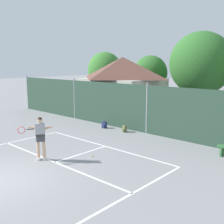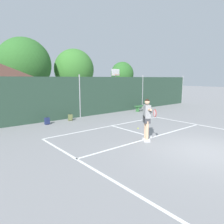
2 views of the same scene
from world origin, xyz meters
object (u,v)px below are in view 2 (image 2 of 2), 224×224
(basketball_hoop, at_px, (115,83))
(tennis_player, at_px, (147,116))
(tennis_ball, at_px, (138,128))
(courtside_bench, at_px, (143,107))
(backpack_navy, at_px, (47,121))
(backpack_olive, at_px, (70,118))

(basketball_hoop, height_order, tennis_player, basketball_hoop)
(tennis_player, xyz_separation_m, tennis_ball, (1.34, 1.74, -1.08))
(tennis_player, distance_m, courtside_bench, 8.41)
(basketball_hoop, relative_size, tennis_ball, 53.79)
(backpack_navy, relative_size, backpack_olive, 1.00)
(backpack_navy, distance_m, courtside_bench, 8.15)
(tennis_player, distance_m, tennis_ball, 2.44)
(backpack_navy, relative_size, courtside_bench, 0.29)
(basketball_hoop, bearing_deg, tennis_ball, -122.22)
(tennis_player, height_order, backpack_olive, tennis_player)
(tennis_player, distance_m, backpack_navy, 6.37)
(tennis_ball, bearing_deg, backpack_navy, 128.29)
(backpack_olive, height_order, courtside_bench, courtside_bench)
(basketball_hoop, bearing_deg, backpack_navy, -159.97)
(tennis_ball, bearing_deg, backpack_olive, 112.01)
(tennis_player, bearing_deg, tennis_ball, 52.41)
(backpack_olive, distance_m, courtside_bench, 6.57)
(backpack_olive, bearing_deg, tennis_player, -86.06)
(backpack_navy, xyz_separation_m, courtside_bench, (8.15, -0.27, 0.17))
(tennis_ball, height_order, backpack_olive, backpack_olive)
(backpack_navy, bearing_deg, basketball_hoop, 20.03)
(tennis_ball, xyz_separation_m, courtside_bench, (4.80, 3.97, 0.33))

